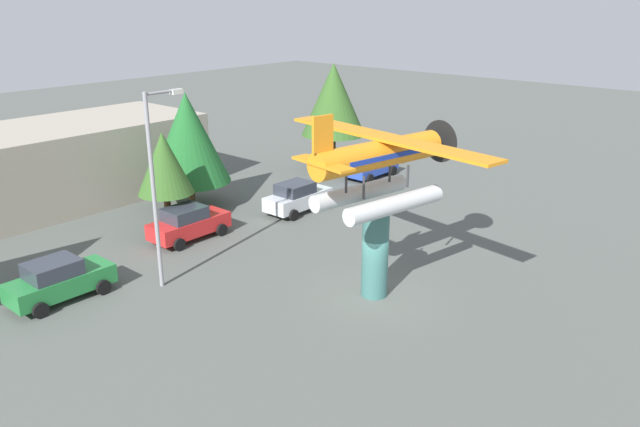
% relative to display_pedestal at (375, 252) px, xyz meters
% --- Properties ---
extents(ground_plane, '(140.00, 140.00, 0.00)m').
position_rel_display_pedestal_xyz_m(ground_plane, '(0.00, 0.00, -1.95)').
color(ground_plane, '#515651').
extents(display_pedestal, '(1.10, 1.10, 3.90)m').
position_rel_display_pedestal_xyz_m(display_pedestal, '(0.00, 0.00, 0.00)').
color(display_pedestal, '#386B66').
rests_on(display_pedestal, ground).
extents(floatplane_monument, '(7.11, 10.44, 4.00)m').
position_rel_display_pedestal_xyz_m(floatplane_monument, '(0.13, -0.02, 3.62)').
color(floatplane_monument, silver).
rests_on(floatplane_monument, display_pedestal).
extents(car_near_green, '(4.20, 2.02, 1.76)m').
position_rel_display_pedestal_xyz_m(car_near_green, '(-8.84, 9.49, -1.07)').
color(car_near_green, '#237A38').
rests_on(car_near_green, ground).
extents(car_mid_red, '(4.20, 2.02, 1.76)m').
position_rel_display_pedestal_xyz_m(car_mid_red, '(-1.13, 10.96, -1.07)').
color(car_mid_red, red).
rests_on(car_mid_red, ground).
extents(car_far_silver, '(4.20, 2.02, 1.76)m').
position_rel_display_pedestal_xyz_m(car_far_silver, '(5.73, 9.72, -1.07)').
color(car_far_silver, silver).
rests_on(car_far_silver, ground).
extents(car_distant_blue, '(4.20, 2.02, 1.76)m').
position_rel_display_pedestal_xyz_m(car_distant_blue, '(14.36, 10.88, -1.07)').
color(car_distant_blue, '#2847B7').
rests_on(car_distant_blue, ground).
extents(streetlight_primary, '(1.84, 0.28, 8.33)m').
position_rel_display_pedestal_xyz_m(streetlight_primary, '(-5.14, 7.43, 2.86)').
color(streetlight_primary, gray).
rests_on(streetlight_primary, ground).
extents(storefront_building, '(15.37, 7.66, 4.64)m').
position_rel_display_pedestal_xyz_m(storefront_building, '(-1.37, 22.00, 0.37)').
color(storefront_building, '#9E9384').
rests_on(storefront_building, ground).
extents(tree_east, '(2.91, 2.91, 5.38)m').
position_rel_display_pedestal_xyz_m(tree_east, '(-1.14, 12.62, 1.79)').
color(tree_east, brown).
rests_on(tree_east, ground).
extents(tree_center_back, '(4.68, 4.68, 6.77)m').
position_rel_display_pedestal_xyz_m(tree_center_back, '(2.26, 15.02, 2.22)').
color(tree_center_back, brown).
rests_on(tree_center_back, ground).
extents(tree_far_east, '(4.50, 4.50, 7.51)m').
position_rel_display_pedestal_xyz_m(tree_far_east, '(14.35, 14.25, 3.05)').
color(tree_far_east, brown).
rests_on(tree_far_east, ground).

